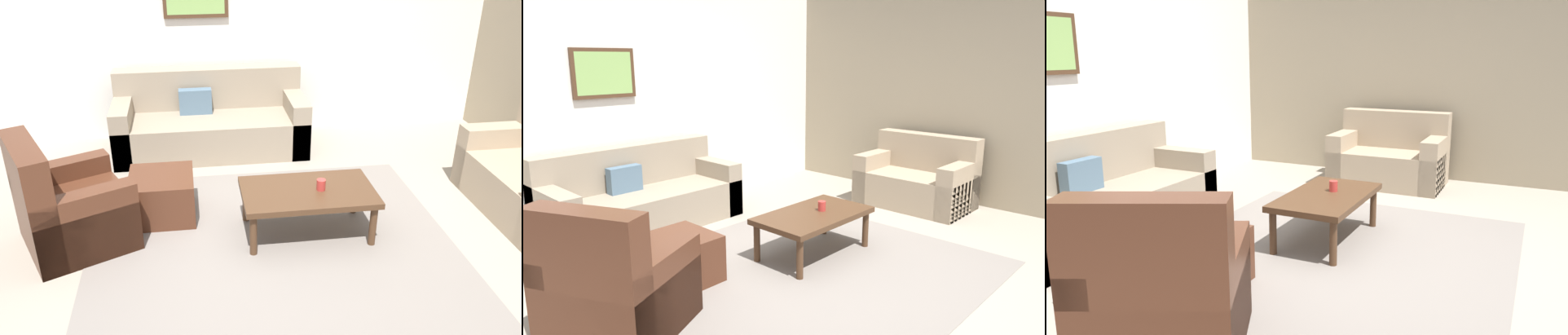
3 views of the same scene
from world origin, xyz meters
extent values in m
plane|color=gray|center=(0.00, 0.00, 0.00)|extent=(8.00, 8.00, 0.00)
cube|color=silver|center=(0.00, 2.60, 1.40)|extent=(6.00, 0.12, 2.80)
cube|color=gray|center=(3.00, 0.00, 1.40)|extent=(0.12, 5.20, 2.80)
cube|color=slate|center=(0.00, 0.00, 0.00)|extent=(2.99, 2.72, 0.01)
cube|color=gray|center=(-0.38, 2.01, 0.21)|extent=(2.10, 0.87, 0.42)
cube|color=gray|center=(-0.38, 2.33, 0.44)|extent=(2.10, 0.24, 0.88)
cube|color=gray|center=(0.57, 2.01, 0.31)|extent=(0.20, 0.87, 0.62)
cube|color=slate|center=(-0.54, 2.11, 0.56)|extent=(0.36, 0.12, 0.28)
cube|color=gray|center=(2.39, 0.25, 0.21)|extent=(0.83, 1.33, 0.42)
cube|color=gray|center=(2.68, 0.25, 0.44)|extent=(0.24, 1.33, 0.88)
cube|color=gray|center=(2.39, 0.81, 0.31)|extent=(0.83, 0.20, 0.62)
cube|color=gray|center=(2.39, -0.32, 0.31)|extent=(0.83, 0.20, 0.62)
cube|color=#4C2819|center=(-1.57, 0.32, 0.22)|extent=(1.06, 1.06, 0.44)
cube|color=#4C2819|center=(-1.84, 0.19, 0.47)|extent=(0.52, 0.81, 0.95)
cube|color=#4C2819|center=(-1.44, 0.03, 0.30)|extent=(0.79, 0.48, 0.60)
cube|color=#4C2819|center=(-1.71, 0.61, 0.30)|extent=(0.79, 0.48, 0.60)
cube|color=#4C2819|center=(-0.89, 0.64, 0.20)|extent=(0.56, 0.56, 0.40)
cylinder|color=#472D1C|center=(-0.17, -0.07, 0.18)|extent=(0.06, 0.06, 0.36)
cylinder|color=#472D1C|center=(0.81, -0.07, 0.18)|extent=(0.06, 0.06, 0.36)
cylinder|color=#472D1C|center=(-0.17, 0.45, 0.18)|extent=(0.06, 0.06, 0.36)
cylinder|color=#472D1C|center=(0.81, 0.45, 0.18)|extent=(0.06, 0.06, 0.36)
cube|color=#472D1C|center=(0.32, 0.19, 0.39)|extent=(1.10, 0.64, 0.05)
cylinder|color=#B2332D|center=(0.43, 0.18, 0.46)|extent=(0.07, 0.07, 0.09)
camera|label=1|loc=(-0.61, -3.59, 2.51)|focal=36.79mm
camera|label=2|loc=(-2.98, -2.52, 1.82)|focal=32.91mm
camera|label=3|loc=(-3.50, -1.41, 1.58)|focal=34.67mm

